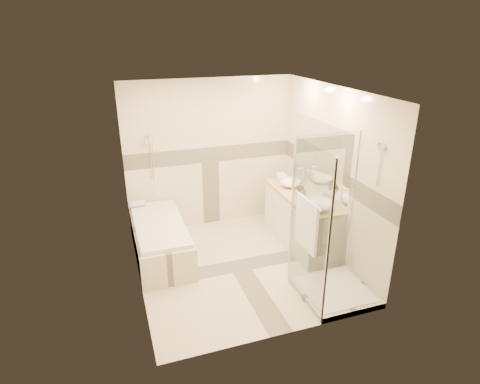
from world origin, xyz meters
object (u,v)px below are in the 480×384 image
object	(u,v)px
shower_enclosure	(326,260)
vessel_sink_far	(320,204)
vessel_sink_near	(291,182)
amenity_bottle_b	(302,191)
amenity_bottle_a	(300,188)
bathtub	(160,238)
vanity	(301,220)

from	to	relation	value
shower_enclosure	vessel_sink_far	distance (m)	0.87
vessel_sink_near	amenity_bottle_b	distance (m)	0.41
amenity_bottle_a	shower_enclosure	bearing A→B (deg)	-101.64
shower_enclosure	amenity_bottle_b	distance (m)	1.34
amenity_bottle_a	vessel_sink_far	bearing A→B (deg)	-90.00
shower_enclosure	amenity_bottle_b	world-z (taller)	shower_enclosure
bathtub	amenity_bottle_b	bearing A→B (deg)	-10.18
vanity	amenity_bottle_b	xyz separation A→B (m)	(-0.02, -0.03, 0.50)
vessel_sink_near	vessel_sink_far	world-z (taller)	vessel_sink_far
shower_enclosure	amenity_bottle_a	distance (m)	1.42
vessel_sink_near	shower_enclosure	bearing A→B (deg)	-99.40
vessel_sink_near	vessel_sink_far	bearing A→B (deg)	-90.00
vessel_sink_far	amenity_bottle_a	xyz separation A→B (m)	(0.00, 0.61, 0.01)
amenity_bottle_a	amenity_bottle_b	xyz separation A→B (m)	(0.00, -0.09, -0.01)
shower_enclosure	amenity_bottle_b	bearing A→B (deg)	77.58
vessel_sink_near	vanity	bearing A→B (deg)	-86.96
bathtub	shower_enclosure	world-z (taller)	shower_enclosure
amenity_bottle_a	amenity_bottle_b	bearing A→B (deg)	-90.00
vanity	vessel_sink_near	bearing A→B (deg)	93.04
amenity_bottle_a	amenity_bottle_b	world-z (taller)	amenity_bottle_a
shower_enclosure	vessel_sink_near	world-z (taller)	shower_enclosure
vanity	shower_enclosure	bearing A→B (deg)	-102.97
bathtub	vessel_sink_near	xyz separation A→B (m)	(2.13, 0.03, 0.61)
amenity_bottle_b	shower_enclosure	bearing A→B (deg)	-102.42
vessel_sink_far	vessel_sink_near	bearing A→B (deg)	90.00
shower_enclosure	vessel_sink_far	bearing A→B (deg)	69.08
bathtub	vanity	distance (m)	2.18
vessel_sink_near	amenity_bottle_a	size ratio (longest dim) A/B	1.97
bathtub	amenity_bottle_a	world-z (taller)	amenity_bottle_a
vanity	shower_enclosure	distance (m)	1.31
bathtub	vessel_sink_near	distance (m)	2.22
shower_enclosure	amenity_bottle_a	xyz separation A→B (m)	(0.27, 1.32, 0.43)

